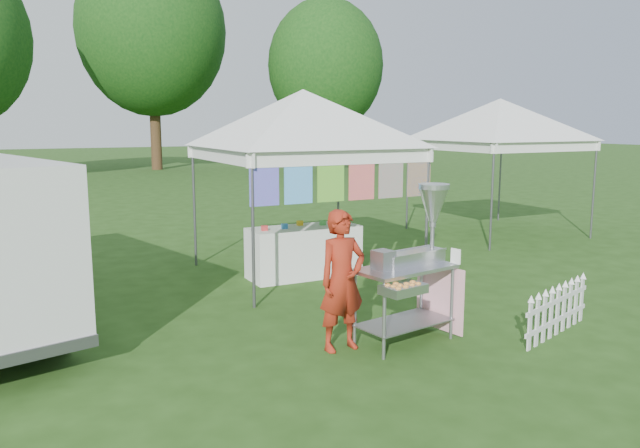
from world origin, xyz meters
TOP-DOWN VIEW (x-y plane):
  - ground at (0.00, 0.00)m, footprint 120.00×120.00m
  - canopy_main at (0.00, 3.49)m, footprint 4.24×4.24m
  - canopy_right at (5.50, 5.00)m, footprint 4.24×4.24m
  - tree_mid at (3.00, 28.00)m, footprint 7.60×7.60m
  - tree_right at (10.00, 22.00)m, footprint 5.60×5.60m
  - donut_cart at (-0.21, 0.06)m, footprint 1.30×1.07m
  - vendor at (-1.12, 0.18)m, footprint 0.59×0.41m
  - picket_fence at (1.37, -0.57)m, footprint 1.54×0.56m
  - display_table at (-0.07, 3.34)m, footprint 1.80×0.70m

SIDE VIEW (x-z plane):
  - ground at x=0.00m, z-range 0.00..0.00m
  - picket_fence at x=1.37m, z-range 0.01..0.57m
  - display_table at x=-0.07m, z-range 0.00..0.82m
  - vendor at x=-1.12m, z-range 0.00..1.56m
  - donut_cart at x=-0.21m, z-range 0.16..1.94m
  - canopy_main at x=0.00m, z-range 1.26..4.71m
  - canopy_right at x=5.50m, z-range 1.27..4.72m
  - tree_right at x=10.00m, z-range 0.97..9.39m
  - tree_mid at x=3.00m, z-range 1.38..12.90m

